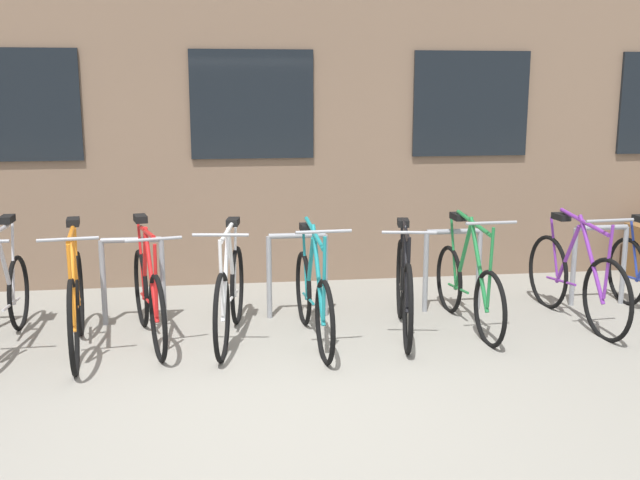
{
  "coord_description": "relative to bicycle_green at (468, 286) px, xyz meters",
  "views": [
    {
      "loc": [
        -0.37,
        -4.79,
        2.11
      ],
      "look_at": [
        0.51,
        1.6,
        0.79
      ],
      "focal_mm": 41.64,
      "sensor_mm": 36.0,
      "label": 1
    }
  ],
  "objects": [
    {
      "name": "bicycle_purple",
      "position": [
        1.02,
        0.0,
        0.02
      ],
      "size": [
        0.44,
        1.73,
        1.06
      ],
      "color": "black",
      "rests_on": "ground"
    },
    {
      "name": "ground_plane",
      "position": [
        -1.83,
        -1.41,
        -0.37
      ],
      "size": [
        42.0,
        42.0,
        0.0
      ],
      "primitive_type": "plane",
      "color": "gray"
    },
    {
      "name": "storefront_building",
      "position": [
        -1.83,
        5.07,
        2.98
      ],
      "size": [
        28.0,
        6.61,
        6.71
      ],
      "color": "#7A604C",
      "rests_on": "ground"
    },
    {
      "name": "bicycle_silver",
      "position": [
        -3.99,
        -0.03,
        0.01
      ],
      "size": [
        0.44,
        1.75,
        1.07
      ],
      "color": "black",
      "rests_on": "ground"
    },
    {
      "name": "bicycle_black",
      "position": [
        -0.61,
        -0.07,
        0.03
      ],
      "size": [
        0.47,
        1.69,
        1.01
      ],
      "color": "black",
      "rests_on": "ground"
    },
    {
      "name": "bicycle_teal",
      "position": [
        -1.43,
        -0.19,
        0.01
      ],
      "size": [
        0.44,
        1.69,
        1.06
      ],
      "color": "black",
      "rests_on": "ground"
    },
    {
      "name": "bicycle_orange",
      "position": [
        -3.37,
        -0.19,
        0.03
      ],
      "size": [
        0.44,
        1.71,
        1.07
      ],
      "color": "black",
      "rests_on": "ground"
    },
    {
      "name": "bicycle_green",
      "position": [
        0.0,
        0.0,
        0.0
      ],
      "size": [
        0.44,
        1.65,
        1.06
      ],
      "color": "black",
      "rests_on": "ground"
    },
    {
      "name": "bike_rack",
      "position": [
        -1.49,
        0.49,
        0.12
      ],
      "size": [
        6.58,
        0.05,
        0.81
      ],
      "color": "gray",
      "rests_on": "ground"
    },
    {
      "name": "bicycle_red",
      "position": [
        -2.81,
        0.0,
        0.02
      ],
      "size": [
        0.53,
        1.63,
        1.06
      ],
      "color": "black",
      "rests_on": "ground"
    },
    {
      "name": "bicycle_white",
      "position": [
        -2.13,
        -0.05,
        0.02
      ],
      "size": [
        0.44,
        1.69,
        1.03
      ],
      "color": "black",
      "rests_on": "ground"
    }
  ]
}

